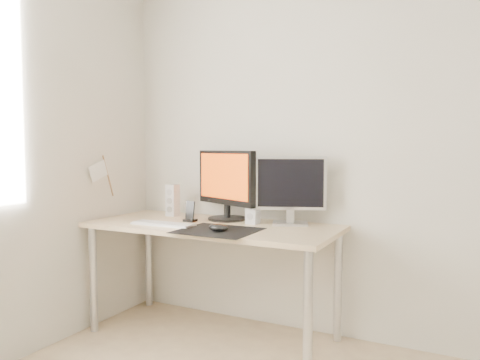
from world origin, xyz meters
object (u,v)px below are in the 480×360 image
(mouse, at_px, (218,228))
(speaker_left, at_px, (173,200))
(keyboard, at_px, (163,224))
(phone_dock, at_px, (190,215))
(second_monitor, at_px, (290,187))
(speaker_right, at_px, (253,206))
(desk, at_px, (212,236))
(main_monitor, at_px, (226,182))

(mouse, height_order, speaker_left, speaker_left)
(keyboard, distance_m, phone_dock, 0.21)
(keyboard, height_order, phone_dock, phone_dock)
(second_monitor, height_order, keyboard, second_monitor)
(speaker_right, bearing_deg, keyboard, -146.93)
(desk, xyz_separation_m, speaker_left, (-0.43, 0.18, 0.19))
(mouse, height_order, keyboard, mouse)
(speaker_right, bearing_deg, speaker_left, 176.09)
(desk, relative_size, main_monitor, 3.06)
(mouse, distance_m, phone_dock, 0.43)
(mouse, xyz_separation_m, keyboard, (-0.43, 0.05, -0.02))
(desk, xyz_separation_m, keyboard, (-0.25, -0.18, 0.09))
(speaker_left, bearing_deg, mouse, -33.76)
(phone_dock, bearing_deg, keyboard, -110.29)
(second_monitor, relative_size, speaker_right, 1.94)
(second_monitor, distance_m, speaker_left, 0.89)
(keyboard, relative_size, phone_dock, 3.09)
(desk, distance_m, speaker_left, 0.50)
(speaker_right, bearing_deg, desk, -149.21)
(main_monitor, height_order, speaker_left, main_monitor)
(speaker_right, relative_size, keyboard, 0.53)
(mouse, distance_m, keyboard, 0.43)
(main_monitor, relative_size, keyboard, 1.24)
(second_monitor, bearing_deg, speaker_right, -163.18)
(speaker_right, xyz_separation_m, phone_dock, (-0.40, -0.11, -0.07))
(desk, xyz_separation_m, phone_dock, (-0.18, 0.02, 0.12))
(desk, relative_size, phone_dock, 11.71)
(mouse, relative_size, main_monitor, 0.23)
(desk, relative_size, speaker_left, 7.14)
(speaker_right, distance_m, phone_dock, 0.42)
(desk, relative_size, keyboard, 3.79)
(desk, height_order, main_monitor, main_monitor)
(main_monitor, bearing_deg, keyboard, -124.86)
(second_monitor, relative_size, phone_dock, 3.18)
(main_monitor, bearing_deg, desk, -89.88)
(desk, height_order, keyboard, keyboard)
(desk, distance_m, second_monitor, 0.59)
(main_monitor, bearing_deg, speaker_right, -13.51)
(main_monitor, xyz_separation_m, speaker_right, (0.22, -0.05, -0.14))
(mouse, relative_size, phone_dock, 0.89)
(speaker_left, bearing_deg, second_monitor, 1.62)
(second_monitor, distance_m, speaker_right, 0.27)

